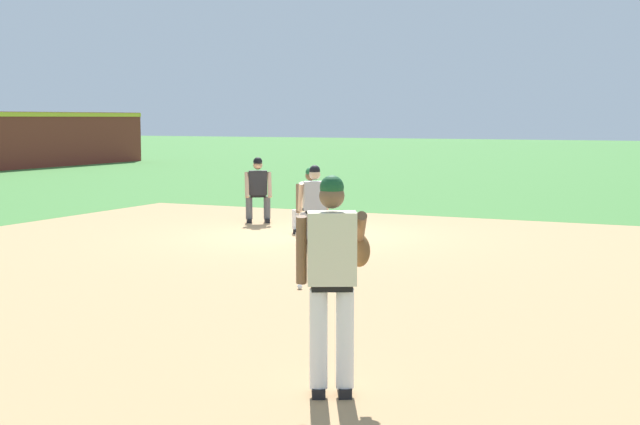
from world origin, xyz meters
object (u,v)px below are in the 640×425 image
first_base_bag (308,234)px  baseball (300,287)px  first_baseman (312,198)px  pitcher (334,272)px  baserunner (315,201)px  umpire (258,187)px

first_base_bag → baseball: bearing=-155.4°
first_base_bag → first_baseman: size_ratio=0.28×
first_base_bag → pitcher: 10.17m
first_base_bag → baseball: first_base_bag is taller
first_base_bag → baserunner: size_ratio=0.26×
first_base_bag → pitcher: size_ratio=0.20×
first_base_bag → first_baseman: first_baseman is taller
first_baseman → umpire: (1.22, 1.91, 0.06)m
baseball → baserunner: bearing=22.9°
first_base_bag → umpire: umpire is taller
first_baseman → pitcher: bearing=-153.3°
first_base_bag → baseball: (-4.97, -2.28, -0.01)m
baseball → pitcher: bearing=-150.1°
baserunner → umpire: size_ratio=1.00×
pitcher → umpire: size_ratio=1.27×
pitcher → first_baseman: size_ratio=1.39×
umpire → first_baseman: bearing=-122.5°
baseball → pitcher: pitcher is taller
pitcher → baserunner: pitcher is taller
pitcher → umpire: bearing=32.0°
baseball → umpire: bearing=33.2°
first_base_bag → baserunner: 1.25m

